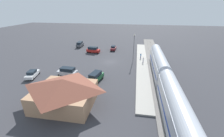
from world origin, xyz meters
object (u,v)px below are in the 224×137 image
(suv_green, at_px, (96,77))
(sedan_maroon, at_px, (113,48))
(sedan_white, at_px, (32,74))
(suv_charcoal, at_px, (80,44))
(pedestrian_waiting_far, at_px, (143,60))
(suv_red, at_px, (93,50))
(suv_silver, at_px, (67,72))
(pedestrian_on_platform, at_px, (141,55))
(light_pole_near_platform, at_px, (134,45))
(station_building, at_px, (64,91))

(suv_green, height_order, sedan_maroon, suv_green)
(sedan_white, relative_size, suv_charcoal, 0.96)
(pedestrian_waiting_far, height_order, suv_red, suv_red)
(suv_green, bearing_deg, sedan_maroon, -90.16)
(suv_charcoal, distance_m, suv_silver, 27.95)
(pedestrian_on_platform, xyz_separation_m, suv_silver, (18.28, 15.62, -0.13))
(suv_red, bearing_deg, pedestrian_on_platform, 166.12)
(suv_green, bearing_deg, pedestrian_waiting_far, -130.56)
(pedestrian_waiting_far, relative_size, sedan_white, 0.36)
(pedestrian_on_platform, xyz_separation_m, suv_red, (17.45, -4.31, -0.13))
(suv_charcoal, distance_m, light_pole_near_platform, 27.07)
(station_building, bearing_deg, sedan_white, -33.59)
(suv_silver, relative_size, light_pole_near_platform, 0.59)
(station_building, xyz_separation_m, sedan_maroon, (-3.10, -35.38, -1.71))
(suv_silver, height_order, sedan_maroon, suv_silver)
(suv_green, distance_m, light_pole_near_platform, 17.45)
(suv_green, bearing_deg, pedestrian_on_platform, -121.62)
(suv_green, xyz_separation_m, suv_silver, (7.70, -1.58, 0.00))
(sedan_maroon, xyz_separation_m, light_pole_near_platform, (-8.10, 11.37, 4.43))
(suv_silver, bearing_deg, suv_charcoal, -75.34)
(suv_silver, bearing_deg, suv_green, 168.40)
(suv_silver, xyz_separation_m, sedan_maroon, (-7.77, -24.64, -0.27))
(suv_silver, bearing_deg, light_pole_near_platform, -140.09)
(suv_red, distance_m, sedan_maroon, 8.39)
(suv_green, height_order, suv_charcoal, same)
(suv_red, height_order, suv_charcoal, same)
(pedestrian_on_platform, height_order, sedan_maroon, pedestrian_on_platform)
(suv_red, distance_m, sedan_white, 23.89)
(sedan_white, height_order, sedan_maroon, same)
(suv_red, xyz_separation_m, suv_charcoal, (7.90, -7.11, 0.00))
(sedan_white, height_order, suv_charcoal, suv_charcoal)
(suv_red, relative_size, light_pole_near_platform, 0.60)
(suv_red, relative_size, suv_silver, 1.02)
(suv_red, bearing_deg, suv_green, 107.70)
(station_building, relative_size, sedan_maroon, 2.36)
(suv_silver, bearing_deg, sedan_maroon, -107.50)
(pedestrian_on_platform, height_order, suv_green, suv_green)
(sedan_white, bearing_deg, station_building, 146.41)
(pedestrian_waiting_far, distance_m, suv_green, 17.30)
(light_pole_near_platform, bearing_deg, station_building, 64.99)
(station_building, bearing_deg, pedestrian_on_platform, -117.33)
(pedestrian_on_platform, bearing_deg, sedan_maroon, -40.65)
(pedestrian_waiting_far, bearing_deg, suv_charcoal, -30.75)
(pedestrian_waiting_far, height_order, suv_silver, suv_silver)
(suv_green, bearing_deg, sedan_white, 2.11)
(suv_red, height_order, suv_silver, same)
(pedestrian_on_platform, xyz_separation_m, pedestrian_waiting_far, (-0.66, 4.05, 0.00))
(station_building, xyz_separation_m, pedestrian_on_platform, (-13.62, -26.35, -1.31))
(pedestrian_waiting_far, xyz_separation_m, suv_green, (11.25, 13.14, -0.13))
(pedestrian_waiting_far, xyz_separation_m, suv_silver, (18.94, 11.56, -0.13))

